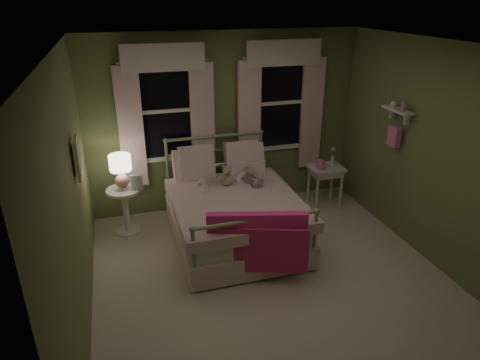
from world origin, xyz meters
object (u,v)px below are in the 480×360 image
object	(u,v)px
child_right	(244,158)
nightstand_left	(125,205)
nightstand_right	(326,173)
teddy_bear	(227,177)
bed	(233,212)
table_lamp	(121,168)
child_left	(204,166)

from	to	relation	value
child_right	nightstand_left	world-z (taller)	child_right
nightstand_right	teddy_bear	bearing A→B (deg)	-170.92
bed	nightstand_right	xyz separation A→B (m)	(1.62, 0.52, 0.17)
nightstand_left	table_lamp	world-z (taller)	table_lamp
table_lamp	child_right	bearing A→B (deg)	-5.22
bed	nightstand_left	size ratio (longest dim) A/B	3.13
child_left	table_lamp	bearing A→B (deg)	6.50
child_left	child_right	world-z (taller)	child_right
bed	nightstand_left	distance (m)	1.47
bed	child_left	distance (m)	0.74
teddy_bear	bed	bearing A→B (deg)	-90.00
child_right	table_lamp	xyz separation A→B (m)	(-1.64, 0.15, -0.01)
table_lamp	nightstand_right	distance (m)	3.00
child_left	table_lamp	size ratio (longest dim) A/B	1.53
child_right	table_lamp	distance (m)	1.64
child_left	nightstand_right	bearing A→B (deg)	-162.56
nightstand_left	nightstand_right	world-z (taller)	same
nightstand_left	bed	bearing A→B (deg)	-22.84
nightstand_right	child_left	bearing A→B (deg)	-176.97
child_right	table_lamp	size ratio (longest dim) A/B	1.74
child_right	teddy_bear	xyz separation A→B (m)	(-0.28, -0.16, -0.18)
child_left	child_right	bearing A→B (deg)	-165.59
bed	child_right	xyz separation A→B (m)	(0.28, 0.42, 0.58)
bed	nightstand_right	bearing A→B (deg)	17.87
child_left	nightstand_left	bearing A→B (deg)	6.50
teddy_bear	table_lamp	size ratio (longest dim) A/B	0.66
child_left	bed	bearing A→B (deg)	138.01
bed	nightstand_right	size ratio (longest dim) A/B	3.18
teddy_bear	table_lamp	bearing A→B (deg)	167.20
child_right	bed	bearing A→B (deg)	43.16
bed	nightstand_left	xyz separation A→B (m)	(-1.36, 0.57, 0.03)
bed	table_lamp	world-z (taller)	bed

